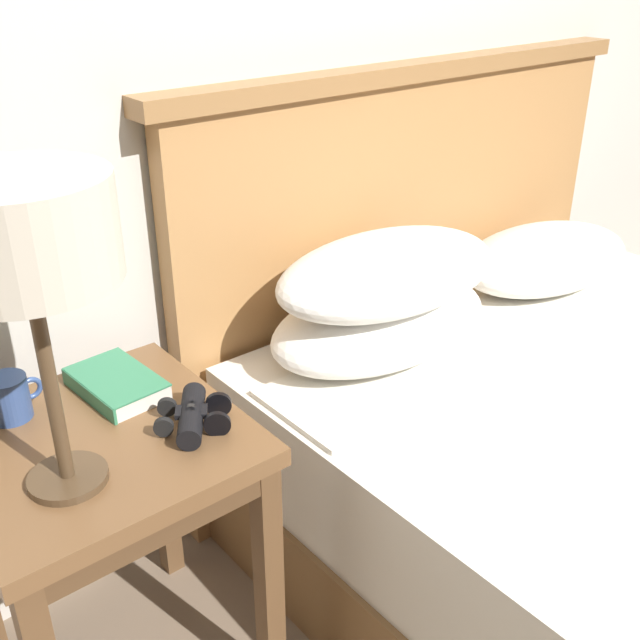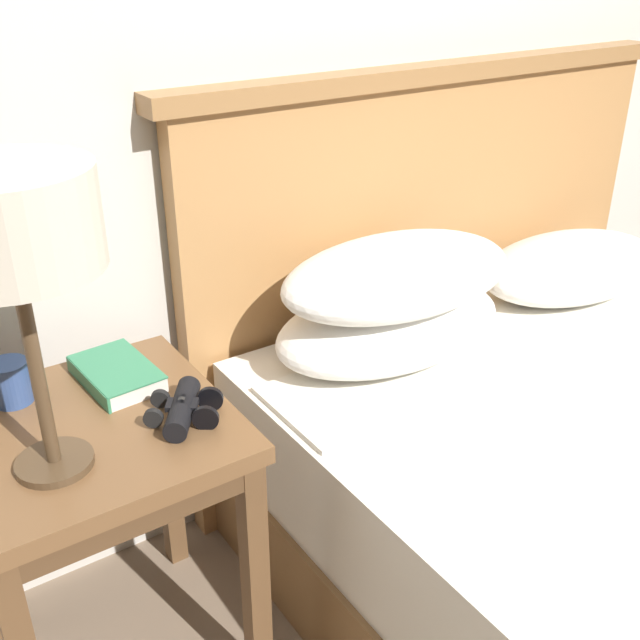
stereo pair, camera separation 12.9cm
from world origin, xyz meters
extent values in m
cube|color=brown|center=(-0.52, 0.62, 0.60)|extent=(0.50, 0.50, 0.04)
cube|color=brown|center=(-0.52, 0.62, 0.56)|extent=(0.47, 0.47, 0.05)
cube|color=brown|center=(-0.31, 0.40, 0.29)|extent=(0.04, 0.04, 0.58)
cube|color=brown|center=(-0.31, 0.84, 0.29)|extent=(0.04, 0.04, 0.58)
cube|color=white|center=(0.54, 0.54, 0.53)|extent=(1.39, 0.28, 0.01)
cube|color=#AD7A47|center=(0.54, 0.89, 0.55)|extent=(1.52, 0.06, 1.10)
cube|color=olive|center=(0.54, 0.89, 1.12)|extent=(1.59, 0.10, 0.04)
ellipsoid|color=white|center=(0.21, 0.65, 0.60)|extent=(0.60, 0.36, 0.15)
ellipsoid|color=white|center=(0.86, 0.65, 0.60)|extent=(0.60, 0.36, 0.15)
ellipsoid|color=white|center=(0.23, 0.65, 0.72)|extent=(0.60, 0.36, 0.15)
cylinder|color=#4C3823|center=(-0.61, 0.53, 0.62)|extent=(0.13, 0.13, 0.01)
cylinder|color=#4C3823|center=(-0.61, 0.53, 0.81)|extent=(0.02, 0.02, 0.35)
cylinder|color=beige|center=(-0.61, 0.53, 1.06)|extent=(0.27, 0.27, 0.15)
cube|color=silver|center=(-0.42, 0.73, 0.63)|extent=(0.14, 0.21, 0.03)
cube|color=#337F56|center=(-0.42, 0.73, 0.65)|extent=(0.14, 0.21, 0.00)
cube|color=#337F56|center=(-0.49, 0.73, 0.63)|extent=(0.02, 0.20, 0.03)
cylinder|color=black|center=(-0.39, 0.51, 0.64)|extent=(0.09, 0.10, 0.04)
cylinder|color=black|center=(-0.35, 0.49, 0.64)|extent=(0.05, 0.04, 0.05)
cylinder|color=black|center=(-0.43, 0.54, 0.64)|extent=(0.04, 0.03, 0.04)
cylinder|color=black|center=(-0.35, 0.57, 0.64)|extent=(0.09, 0.10, 0.04)
cylinder|color=black|center=(-0.31, 0.54, 0.64)|extent=(0.05, 0.04, 0.05)
cylinder|color=black|center=(-0.39, 0.59, 0.64)|extent=(0.04, 0.03, 0.04)
cube|color=black|center=(-0.37, 0.54, 0.65)|extent=(0.07, 0.06, 0.01)
cylinder|color=black|center=(-0.37, 0.54, 0.65)|extent=(0.02, 0.02, 0.02)
cylinder|color=#334C84|center=(-0.62, 0.78, 0.66)|extent=(0.08, 0.08, 0.08)
torus|color=#334C84|center=(-0.57, 0.78, 0.66)|extent=(0.05, 0.01, 0.05)
camera|label=1|loc=(-0.91, -0.49, 1.41)|focal=42.00mm
camera|label=2|loc=(-0.80, -0.56, 1.41)|focal=42.00mm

